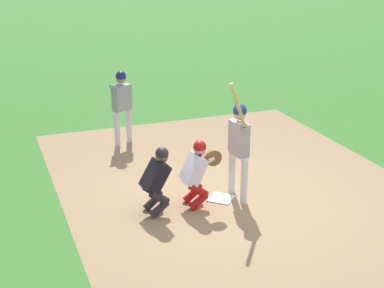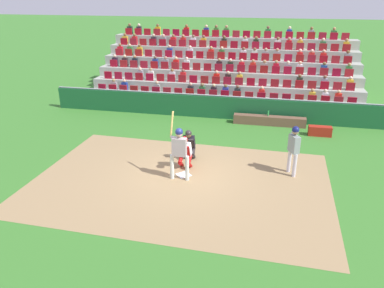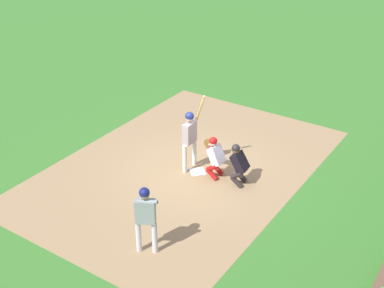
{
  "view_description": "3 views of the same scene",
  "coord_description": "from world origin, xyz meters",
  "px_view_note": "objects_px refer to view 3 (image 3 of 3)",
  "views": [
    {
      "loc": [
        8.88,
        -4.18,
        4.66
      ],
      "look_at": [
        -0.25,
        -0.49,
        1.09
      ],
      "focal_mm": 53.25,
      "sensor_mm": 36.0,
      "label": 1
    },
    {
      "loc": [
        -2.75,
        11.35,
        6.02
      ],
      "look_at": [
        -0.3,
        -0.01,
        1.21
      ],
      "focal_mm": 34.97,
      "sensor_mm": 36.0,
      "label": 2
    },
    {
      "loc": [
        -11.35,
        -7.0,
        8.19
      ],
      "look_at": [
        -0.48,
        -0.11,
        1.2
      ],
      "focal_mm": 49.28,
      "sensor_mm": 36.0,
      "label": 3
    }
  ],
  "objects_px": {
    "home_plate_marker": "(198,172)",
    "catcher_crouching": "(215,155)",
    "batter_at_plate": "(190,134)",
    "home_plate_umpire": "(239,163)",
    "on_deck_batter": "(146,214)"
  },
  "relations": [
    {
      "from": "catcher_crouching",
      "to": "batter_at_plate",
      "type": "bearing_deg",
      "value": 90.72
    },
    {
      "from": "home_plate_marker",
      "to": "catcher_crouching",
      "type": "xyz_separation_m",
      "value": [
        0.08,
        -0.53,
        0.7
      ]
    },
    {
      "from": "home_plate_marker",
      "to": "batter_at_plate",
      "type": "height_order",
      "value": "batter_at_plate"
    },
    {
      "from": "home_plate_marker",
      "to": "batter_at_plate",
      "type": "distance_m",
      "value": 1.2
    },
    {
      "from": "home_plate_marker",
      "to": "catcher_crouching",
      "type": "relative_size",
      "value": 0.34
    },
    {
      "from": "home_plate_marker",
      "to": "batter_at_plate",
      "type": "relative_size",
      "value": 0.19
    },
    {
      "from": "batter_at_plate",
      "to": "home_plate_umpire",
      "type": "distance_m",
      "value": 1.68
    },
    {
      "from": "home_plate_marker",
      "to": "home_plate_umpire",
      "type": "xyz_separation_m",
      "value": [
        0.09,
        -1.29,
        0.67
      ]
    },
    {
      "from": "catcher_crouching",
      "to": "home_plate_umpire",
      "type": "xyz_separation_m",
      "value": [
        0.01,
        -0.76,
        -0.03
      ]
    },
    {
      "from": "home_plate_marker",
      "to": "home_plate_umpire",
      "type": "height_order",
      "value": "home_plate_umpire"
    },
    {
      "from": "batter_at_plate",
      "to": "catcher_crouching",
      "type": "height_order",
      "value": "batter_at_plate"
    },
    {
      "from": "home_plate_marker",
      "to": "catcher_crouching",
      "type": "height_order",
      "value": "catcher_crouching"
    },
    {
      "from": "home_plate_marker",
      "to": "on_deck_batter",
      "type": "bearing_deg",
      "value": -166.45
    },
    {
      "from": "on_deck_batter",
      "to": "home_plate_marker",
      "type": "bearing_deg",
      "value": 13.55
    },
    {
      "from": "home_plate_umpire",
      "to": "on_deck_batter",
      "type": "distance_m",
      "value": 3.81
    }
  ]
}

